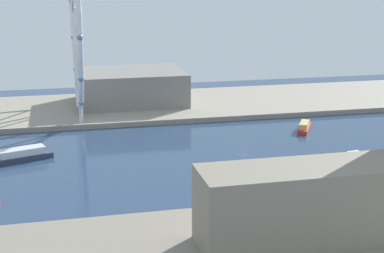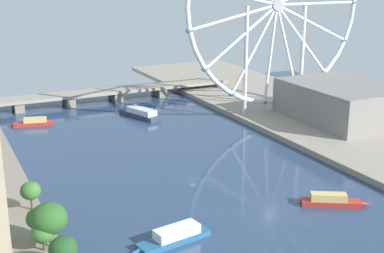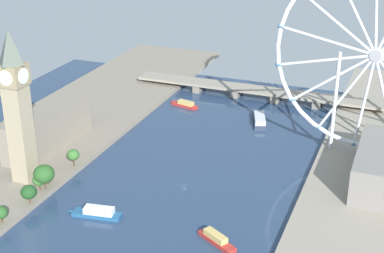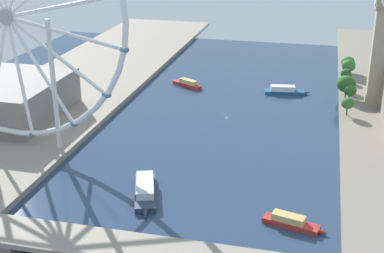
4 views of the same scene
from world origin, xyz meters
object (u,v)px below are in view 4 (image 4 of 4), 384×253
Objects in this scene: tour_boat_1 at (284,90)px; tour_boat_2 at (291,222)px; clock_tower at (384,29)px; tour_boat_0 at (145,190)px; ferris_wheel at (7,18)px; river_bridge at (145,253)px; tour_boat_3 at (187,83)px; riverside_hall at (11,98)px.

tour_boat_1 is 1.19× the size of tour_boat_2.
clock_tower reaches higher than tour_boat_1.
clock_tower is at bearing 124.76° from tour_boat_0.
ferris_wheel is 4.80× the size of tour_boat_2.
river_bridge reaches higher than tour_boat_2.
clock_tower is 179.19m from tour_boat_0.
river_bridge is at bearing 138.98° from ferris_wheel.
ferris_wheel is at bearing -131.08° from tour_boat_0.
tour_boat_3 reaches higher than tour_boat_2.
tour_boat_0 reaches higher than tour_boat_3.
riverside_hall is 174.11m from tour_boat_1.
river_bridge reaches higher than tour_boat_1.
riverside_hall reaches higher than tour_boat_2.
tour_boat_1 is at bearing -98.51° from river_bridge.
ferris_wheel is 3.47× the size of tour_boat_0.
river_bridge reaches higher than tour_boat_3.
riverside_hall is at bearing 19.02° from clock_tower.
tour_boat_2 is at bearing 74.93° from clock_tower.
riverside_hall reaches higher than tour_boat_1.
riverside_hall is 2.70× the size of tour_boat_3.
river_bridge is 61.34m from tour_boat_2.
tour_boat_0 is (103.32, 138.63, -47.06)m from clock_tower.
tour_boat_0 reaches higher than tour_boat_1.
clock_tower is 133.89m from tour_boat_3.
ferris_wheel is 137.82m from river_bridge.
tour_boat_2 is at bearing 147.24° from tour_boat_3.
ferris_wheel is 160.38m from tour_boat_2.
ferris_wheel reaches higher than tour_boat_2.
tour_boat_3 is at bearing -79.76° from river_bridge.
river_bridge is at bearing -126.10° from tour_boat_2.
riverside_hall is 2.61× the size of tour_boat_2.
riverside_hall is at bearing -158.79° from tour_boat_1.
clock_tower is 221.51m from riverside_hall.
river_bridge is 51.77m from tour_boat_0.
riverside_hall reaches higher than tour_boat_3.
clock_tower reaches higher than tour_boat_3.
ferris_wheel is 1.84× the size of riverside_hall.
river_bridge is 7.79× the size of tour_boat_2.
tour_boat_2 is at bearing 163.35° from ferris_wheel.
tour_boat_2 is at bearing 62.46° from tour_boat_0.
river_bridge reaches higher than tour_boat_0.
ferris_wheel reaches higher than riverside_hall.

